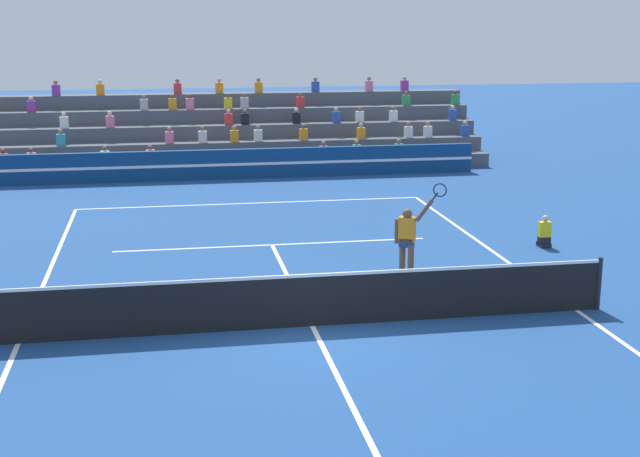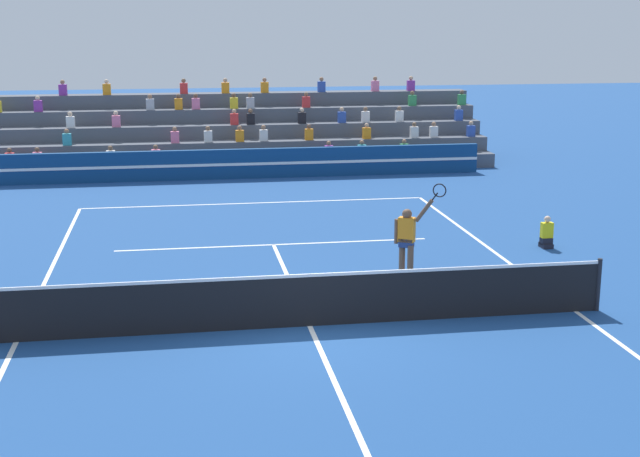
# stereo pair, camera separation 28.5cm
# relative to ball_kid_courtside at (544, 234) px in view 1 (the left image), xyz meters

# --- Properties ---
(ground_plane) EXTENTS (120.00, 120.00, 0.00)m
(ground_plane) POSITION_rel_ball_kid_courtside_xyz_m (-6.99, -5.00, -0.33)
(ground_plane) COLOR navy
(court_lines) EXTENTS (11.10, 23.90, 0.01)m
(court_lines) POSITION_rel_ball_kid_courtside_xyz_m (-6.99, -5.00, -0.33)
(court_lines) COLOR white
(court_lines) RESTS_ON ground
(tennis_net) EXTENTS (12.00, 0.10, 1.10)m
(tennis_net) POSITION_rel_ball_kid_courtside_xyz_m (-6.99, -5.00, 0.21)
(tennis_net) COLOR black
(tennis_net) RESTS_ON ground
(sponsor_banner_wall) EXTENTS (18.00, 0.26, 1.10)m
(sponsor_banner_wall) POSITION_rel_ball_kid_courtside_xyz_m (-6.99, 11.50, 0.22)
(sponsor_banner_wall) COLOR navy
(sponsor_banner_wall) RESTS_ON ground
(bleacher_stand) EXTENTS (20.13, 4.75, 3.38)m
(bleacher_stand) POSITION_rel_ball_kid_courtside_xyz_m (-6.98, 15.31, 0.69)
(bleacher_stand) COLOR #4C515B
(bleacher_stand) RESTS_ON ground
(ball_kid_courtside) EXTENTS (0.30, 0.36, 0.84)m
(ball_kid_courtside) POSITION_rel_ball_kid_courtside_xyz_m (0.00, 0.00, 0.00)
(ball_kid_courtside) COLOR black
(ball_kid_courtside) RESTS_ON ground
(tennis_player) EXTENTS (1.06, 0.74, 2.40)m
(tennis_player) POSITION_rel_ball_kid_courtside_xyz_m (-4.39, -2.51, 0.65)
(tennis_player) COLOR brown
(tennis_player) RESTS_ON ground
(tennis_ball) EXTENTS (0.07, 0.07, 0.07)m
(tennis_ball) POSITION_rel_ball_kid_courtside_xyz_m (-5.95, -1.83, -0.30)
(tennis_ball) COLOR #C6DB33
(tennis_ball) RESTS_ON ground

